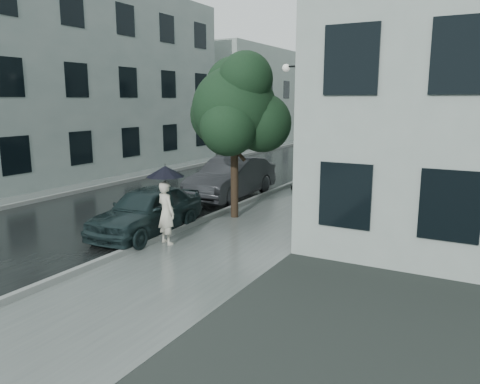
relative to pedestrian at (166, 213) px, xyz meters
The scene contains 14 objects.
ground 1.61m from the pedestrian, 29.26° to the right, with size 120.00×120.00×0.00m, color black.
sidewalk 11.45m from the pedestrian, 82.71° to the left, with size 3.50×60.00×0.01m, color slate.
kerb_near 11.36m from the pedestrian, 91.90° to the left, with size 0.15×60.00×0.15m, color slate.
asphalt_road 12.00m from the pedestrian, 108.88° to the left, with size 6.85×60.00×0.00m, color black.
kerb_far 13.54m from the pedestrian, 123.07° to the left, with size 0.15×60.00×0.15m, color slate.
sidewalk_far 14.07m from the pedestrian, 126.23° to the left, with size 1.70×60.00×0.01m, color #4C5451.
building_far_a 15.07m from the pedestrian, 149.76° to the left, with size 7.02×20.00×9.50m.
building_far_b 32.06m from the pedestrian, 113.20° to the left, with size 7.02×18.00×8.00m.
pedestrian is the anchor object (origin of this frame).
umbrella 1.09m from the pedestrian, 116.93° to the left, with size 1.11×1.11×1.19m.
street_tree 4.36m from the pedestrian, 87.05° to the left, with size 3.47×3.15×5.19m.
lamp_post 8.98m from the pedestrian, 90.36° to the left, with size 0.83×0.45×5.19m.
car_near 1.20m from the pedestrian, 154.55° to the left, with size 1.60×3.99×1.36m, color #18282A.
car_far 6.14m from the pedestrian, 103.41° to the left, with size 1.65×4.74×1.56m, color #242629.
Camera 1 is at (6.18, -8.85, 3.75)m, focal length 35.00 mm.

